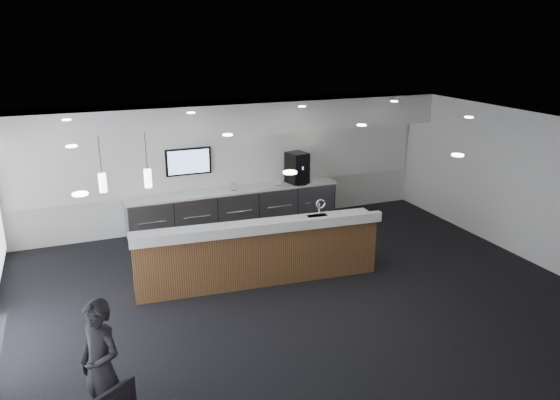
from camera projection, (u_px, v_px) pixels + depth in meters
name	position (u px, v px, depth m)	size (l,w,h in m)	color
ground	(296.00, 293.00, 9.85)	(10.00, 10.00, 0.00)	black
ceiling	(298.00, 128.00, 8.95)	(10.00, 8.00, 0.02)	black
back_wall	(229.00, 163.00, 12.94)	(10.00, 0.02, 3.00)	white
right_wall	(520.00, 184.00, 11.18)	(0.02, 8.00, 3.00)	white
soffit_bulkhead	(234.00, 118.00, 12.19)	(10.00, 0.90, 0.70)	white
alcove_panel	(230.00, 159.00, 12.88)	(9.80, 0.06, 1.40)	white
back_credenza	(235.00, 208.00, 12.93)	(5.06, 0.66, 0.95)	gray
wall_tv	(188.00, 162.00, 12.45)	(1.05, 0.08, 0.62)	black
pendant_left	(145.00, 174.00, 9.02)	(0.12, 0.12, 0.30)	#F0E5BB
pendant_right	(101.00, 179.00, 8.77)	(0.12, 0.12, 0.30)	#F0E5BB
ceiling_can_lights	(298.00, 130.00, 8.96)	(7.00, 5.00, 0.02)	silver
service_counter	(258.00, 252.00, 10.15)	(4.66, 1.15, 1.49)	#502C1A
coffee_machine	(297.00, 168.00, 13.23)	(0.52, 0.60, 0.75)	black
info_sign_left	(233.00, 186.00, 12.66)	(0.16, 0.02, 0.22)	white
info_sign_right	(278.00, 181.00, 13.07)	(0.18, 0.02, 0.24)	white
lounge_guest	(101.00, 366.00, 6.33)	(0.60, 0.40, 1.65)	black
cup_0	(310.00, 180.00, 13.35)	(0.10, 0.10, 0.10)	white
cup_1	(305.00, 181.00, 13.30)	(0.10, 0.10, 0.10)	white
cup_2	(300.00, 182.00, 13.25)	(0.10, 0.10, 0.10)	white
cup_3	(294.00, 182.00, 13.20)	(0.10, 0.10, 0.10)	white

